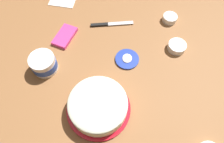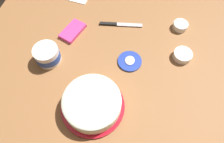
# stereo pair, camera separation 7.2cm
# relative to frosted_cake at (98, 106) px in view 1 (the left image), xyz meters

# --- Properties ---
(ground_plane) EXTENTS (1.54, 1.54, 0.00)m
(ground_plane) POSITION_rel_frosted_cake_xyz_m (-0.27, 0.06, -0.04)
(ground_plane) COLOR #936038
(frosted_cake) EXTENTS (0.28, 0.28, 0.10)m
(frosted_cake) POSITION_rel_frosted_cake_xyz_m (0.00, 0.00, 0.00)
(frosted_cake) COLOR red
(frosted_cake) RESTS_ON ground_plane
(frosting_tub) EXTENTS (0.12, 0.12, 0.09)m
(frosting_tub) POSITION_rel_frosted_cake_xyz_m (-0.18, -0.28, -0.00)
(frosting_tub) COLOR white
(frosting_tub) RESTS_ON ground_plane
(frosting_tub_lid) EXTENTS (0.12, 0.12, 0.02)m
(frosting_tub_lid) POSITION_rel_frosted_cake_xyz_m (-0.27, 0.11, -0.04)
(frosting_tub_lid) COLOR #233DAD
(frosting_tub_lid) RESTS_ON ground_plane
(spreading_knife) EXTENTS (0.06, 0.24, 0.01)m
(spreading_knife) POSITION_rel_frosted_cake_xyz_m (-0.49, -0.01, -0.04)
(spreading_knife) COLOR silver
(spreading_knife) RESTS_ON ground_plane
(sprinkle_bowl_pink) EXTENTS (0.09, 0.09, 0.04)m
(sprinkle_bowl_pink) POSITION_rel_frosted_cake_xyz_m (-0.36, 0.36, -0.03)
(sprinkle_bowl_pink) COLOR white
(sprinkle_bowl_pink) RESTS_ON ground_plane
(sprinkle_bowl_yellow) EXTENTS (0.08, 0.08, 0.03)m
(sprinkle_bowl_yellow) POSITION_rel_frosted_cake_xyz_m (-0.55, 0.33, -0.03)
(sprinkle_bowl_yellow) COLOR white
(sprinkle_bowl_yellow) RESTS_ON ground_plane
(candy_box_lower) EXTENTS (0.16, 0.12, 0.02)m
(candy_box_lower) POSITION_rel_frosted_cake_xyz_m (-0.38, -0.23, -0.03)
(candy_box_lower) COLOR #E53D8E
(candy_box_lower) RESTS_ON ground_plane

